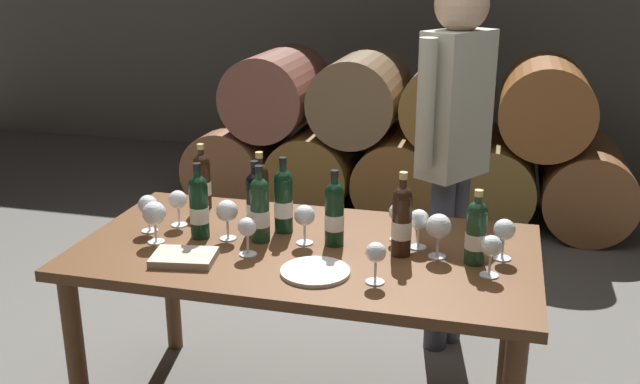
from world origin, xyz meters
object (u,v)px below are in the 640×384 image
Objects in this scene: wine_glass_2 at (227,212)px; wine_bottle_0 at (476,232)px; wine_glass_4 at (178,201)px; wine_glass_10 at (504,231)px; wine_glass_11 at (148,206)px; tasting_notebook at (184,257)px; wine_bottle_7 at (402,220)px; wine_bottle_4 at (202,180)px; wine_bottle_8 at (260,192)px; wine_bottle_6 at (283,200)px; wine_bottle_3 at (260,209)px; wine_glass_0 at (399,214)px; dining_table at (307,269)px; wine_glass_5 at (376,254)px; wine_glass_1 at (491,248)px; wine_glass_8 at (154,214)px; wine_bottle_1 at (334,213)px; sommelier_presenting at (454,134)px; serving_plate at (315,272)px; wine_glass_7 at (419,221)px; wine_glass_9 at (247,229)px; wine_bottle_2 at (256,202)px; wine_glass_3 at (439,227)px; wine_glass_6 at (305,217)px.

wine_bottle_0 is at bearing 0.40° from wine_glass_2.
wine_glass_10 reaches higher than wine_glass_4.
wine_glass_11 is 0.68× the size of tasting_notebook.
wine_bottle_4 is at bearing 161.70° from wine_bottle_7.
wine_bottle_6 is at bearing -31.19° from wine_bottle_8.
wine_bottle_3 is 0.54m from wine_bottle_7.
wine_bottle_7 reaches higher than wine_bottle_6.
dining_table is at bearing -155.31° from wine_glass_0.
wine_glass_4 is at bearing 159.24° from wine_glass_5.
wine_bottle_4 is 0.96× the size of wine_bottle_8.
wine_glass_1 is 0.98× the size of wine_glass_11.
wine_glass_0 is (0.50, 0.14, -0.02)m from wine_bottle_3.
wine_glass_8 is (-0.31, -0.31, -0.01)m from wine_bottle_8.
wine_bottle_1 is at bearing 6.83° from wine_glass_2.
wine_glass_11 is 0.09× the size of sommelier_presenting.
wine_bottle_3 is 1.24× the size of serving_plate.
wine_glass_2 is at bearing -135.94° from sommelier_presenting.
wine_glass_0 and wine_glass_7 have the same top height.
sommelier_presenting is at bearing 100.85° from wine_bottle_0.
wine_glass_9 is (-0.49, 0.11, 0.00)m from wine_glass_5.
wine_glass_0 is (-0.03, 0.14, -0.03)m from wine_bottle_7.
tasting_notebook is (0.25, -0.23, -0.09)m from wine_glass_11.
wine_bottle_8 is (-0.07, 0.19, -0.00)m from wine_bottle_3.
wine_bottle_7 reaches higher than wine_glass_7.
wine_glass_1 is at bearing -3.89° from wine_glass_11.
wine_bottle_2 is 1.78× the size of wine_glass_3.
wine_bottle_1 reaches higher than dining_table.
wine_bottle_8 is at bearing 148.81° from wine_bottle_6.
wine_bottle_1 is at bearing 172.75° from wine_bottle_7.
wine_bottle_3 is 0.52m from wine_glass_0.
wine_bottle_8 is 0.97m from wine_glass_10.
wine_glass_6 is 1.02× the size of wine_glass_11.
wine_glass_11 is at bearing -133.79° from wine_glass_4.
wine_glass_4 is 0.38m from tasting_notebook.
wine_bottle_3 reaches higher than wine_glass_0.
wine_bottle_0 is 1.84× the size of wine_glass_4.
wine_glass_2 is at bearing -166.33° from wine_glass_0.
wine_glass_11 is (-0.33, -0.00, -0.01)m from wine_glass_2.
tasting_notebook is (-0.69, 0.00, -0.09)m from wine_glass_5.
wine_glass_3 is (1.03, -0.29, -0.01)m from wine_bottle_4.
wine_bottle_1 is 0.33m from wine_bottle_2.
dining_table is 11.11× the size of wine_glass_6.
dining_table is 11.26× the size of wine_glass_7.
wine_glass_4 is 0.97× the size of wine_glass_6.
wine_bottle_4 is at bearing 147.04° from wine_glass_5.
wine_glass_6 is at bearing 42.73° from wine_glass_9.
wine_glass_1 is at bearing -1.35° from tasting_notebook.
dining_table is at bearing 1.13° from wine_glass_2.
wine_bottle_3 is at bearing 41.68° from tasting_notebook.
wine_glass_5 is (-0.05, -0.25, -0.03)m from wine_bottle_7.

